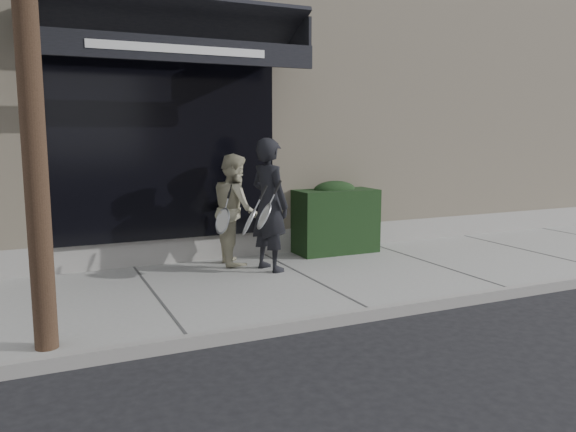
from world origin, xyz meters
name	(u,v)px	position (x,y,z in m)	size (l,w,h in m)	color
ground	(307,285)	(0.00, 0.00, 0.00)	(80.00, 80.00, 0.00)	black
sidewalk	(307,281)	(0.00, 0.00, 0.06)	(20.00, 3.00, 0.12)	gray
curb	(371,314)	(0.00, -1.55, 0.07)	(20.00, 0.10, 0.14)	gray
building_facade	(200,97)	(-0.01, 4.96, 2.74)	(14.30, 8.04, 5.64)	beige
hedge	(334,218)	(1.10, 1.25, 0.66)	(1.30, 0.70, 1.14)	black
pedestrian_front	(269,205)	(-0.31, 0.54, 1.03)	(0.84, 0.87, 1.82)	black
pedestrian_back	(235,209)	(-0.61, 1.12, 0.92)	(0.71, 0.84, 1.59)	#B3AE8F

